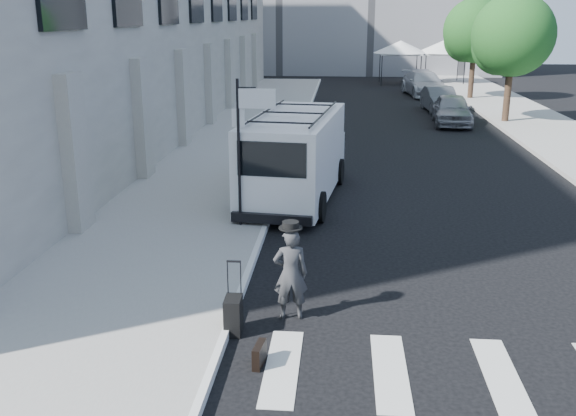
% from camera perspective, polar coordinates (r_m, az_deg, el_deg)
% --- Properties ---
extents(ground, '(120.00, 120.00, 0.00)m').
position_cam_1_polar(ground, '(12.50, 5.38, -7.05)').
color(ground, black).
rests_on(ground, ground).
extents(sidewalk_left, '(4.50, 48.00, 0.15)m').
position_cam_1_polar(sidewalk_left, '(28.18, -3.53, 6.64)').
color(sidewalk_left, gray).
rests_on(sidewalk_left, ground).
extents(sidewalk_right, '(4.00, 56.00, 0.15)m').
position_cam_1_polar(sidewalk_right, '(33.13, 21.07, 7.09)').
color(sidewalk_right, gray).
rests_on(sidewalk_right, ground).
extents(sign_pole, '(1.03, 0.07, 3.50)m').
position_cam_1_polar(sign_pole, '(14.99, -3.56, 7.61)').
color(sign_pole, black).
rests_on(sign_pole, sidewalk_left).
extents(tree_near, '(3.80, 3.83, 6.03)m').
position_cam_1_polar(tree_near, '(32.53, 19.12, 14.06)').
color(tree_near, black).
rests_on(tree_near, ground).
extents(tree_far, '(3.80, 3.83, 6.03)m').
position_cam_1_polar(tree_far, '(41.33, 16.12, 14.71)').
color(tree_far, black).
rests_on(tree_far, ground).
extents(tent_left, '(4.00, 4.00, 3.20)m').
position_cam_1_polar(tent_left, '(49.67, 9.98, 13.89)').
color(tent_left, black).
rests_on(tent_left, ground).
extents(tent_right, '(4.00, 4.00, 3.20)m').
position_cam_1_polar(tent_right, '(50.54, 13.65, 13.73)').
color(tent_right, black).
rests_on(tent_right, ground).
extents(businessman, '(0.64, 0.47, 1.63)m').
position_cam_1_polar(businessman, '(10.95, 0.23, -5.88)').
color(businessman, '#333336').
rests_on(businessman, ground).
extents(briefcase, '(0.18, 0.45, 0.34)m').
position_cam_1_polar(briefcase, '(9.84, -2.56, -12.89)').
color(briefcase, black).
rests_on(briefcase, ground).
extents(suitcase, '(0.28, 0.44, 1.20)m').
position_cam_1_polar(suitcase, '(10.69, -4.88, -9.47)').
color(suitcase, black).
rests_on(suitcase, ground).
extents(cargo_van, '(2.81, 6.58, 2.40)m').
position_cam_1_polar(cargo_van, '(18.13, 0.70, 4.71)').
color(cargo_van, white).
rests_on(cargo_van, ground).
extents(parked_car_a, '(1.99, 4.33, 1.44)m').
position_cam_1_polar(parked_car_a, '(31.75, 14.38, 8.48)').
color(parked_car_a, gray).
rests_on(parked_car_a, ground).
extents(parked_car_b, '(1.67, 4.12, 1.33)m').
position_cam_1_polar(parked_car_b, '(35.76, 13.34, 9.35)').
color(parked_car_b, '#53555A').
rests_on(parked_car_b, ground).
extents(parked_car_c, '(2.82, 5.56, 1.55)m').
position_cam_1_polar(parked_car_c, '(42.93, 11.99, 10.76)').
color(parked_car_c, '#B3B4BB').
rests_on(parked_car_c, ground).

